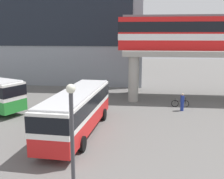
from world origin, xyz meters
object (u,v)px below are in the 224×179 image
at_px(bus_main, 78,108).
at_px(bicycle_black, 180,104).
at_px(pedestrian_by_bike_rack, 182,103).
at_px(station_building, 56,13).

relative_size(bus_main, bicycle_black, 6.25).
relative_size(bicycle_black, pedestrian_by_bike_rack, 1.04).
distance_m(bus_main, pedestrian_by_bike_rack, 11.31).
distance_m(bicycle_black, pedestrian_by_bike_rack, 1.47).
distance_m(bus_main, bicycle_black, 12.31).
bearing_deg(station_building, bus_main, -69.25).
bearing_deg(bicycle_black, station_building, 139.40).
height_order(station_building, bus_main, station_building).
xyz_separation_m(bus_main, pedestrian_by_bike_rack, (8.64, 7.21, -1.18)).
height_order(bus_main, bicycle_black, bus_main).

